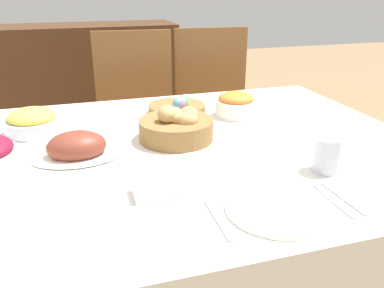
{
  "coord_description": "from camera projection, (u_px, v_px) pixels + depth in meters",
  "views": [
    {
      "loc": [
        -0.33,
        -1.14,
        1.21
      ],
      "look_at": [
        -0.01,
        -0.09,
        0.77
      ],
      "focal_mm": 38.0,
      "sensor_mm": 36.0,
      "label": 1
    }
  ],
  "objects": [
    {
      "name": "spoon",
      "position": [
        343.0,
        198.0,
        0.96
      ],
      "size": [
        0.01,
        0.16,
        0.0
      ],
      "rotation": [
        0.0,
        0.0,
        0.02
      ],
      "color": "#B7B7BC",
      "rests_on": "dining_table"
    },
    {
      "name": "ham_platter",
      "position": [
        77.0,
        148.0,
        1.19
      ],
      "size": [
        0.26,
        0.19,
        0.09
      ],
      "color": "white",
      "rests_on": "dining_table"
    },
    {
      "name": "carrot_bowl",
      "position": [
        236.0,
        105.0,
        1.54
      ],
      "size": [
        0.16,
        0.16,
        0.09
      ],
      "color": "white",
      "rests_on": "dining_table"
    },
    {
      "name": "knife",
      "position": [
        332.0,
        200.0,
        0.96
      ],
      "size": [
        0.01,
        0.16,
        0.0
      ],
      "rotation": [
        0.0,
        0.0,
        -0.02
      ],
      "color": "#B7B7BC",
      "rests_on": "dining_table"
    },
    {
      "name": "chair_far_right",
      "position": [
        215.0,
        111.0,
        2.31
      ],
      "size": [
        0.46,
        0.46,
        0.97
      ],
      "rotation": [
        0.0,
        0.0,
        -0.09
      ],
      "color": "brown",
      "rests_on": "ground"
    },
    {
      "name": "fork",
      "position": [
        218.0,
        220.0,
        0.88
      ],
      "size": [
        0.01,
        0.16,
        0.0
      ],
      "rotation": [
        0.0,
        0.0,
        -0.02
      ],
      "color": "#B7B7BC",
      "rests_on": "dining_table"
    },
    {
      "name": "pineapple_bowl",
      "position": [
        32.0,
        122.0,
        1.37
      ],
      "size": [
        0.19,
        0.19,
        0.09
      ],
      "color": "silver",
      "rests_on": "dining_table"
    },
    {
      "name": "sideboard",
      "position": [
        85.0,
        88.0,
        3.03
      ],
      "size": [
        1.35,
        0.44,
        0.92
      ],
      "color": "#4C2D19",
      "rests_on": "ground"
    },
    {
      "name": "dinner_plate",
      "position": [
        277.0,
        209.0,
        0.92
      ],
      "size": [
        0.24,
        0.24,
        0.01
      ],
      "color": "white",
      "rests_on": "dining_table"
    },
    {
      "name": "butter_dish",
      "position": [
        158.0,
        189.0,
        0.98
      ],
      "size": [
        0.12,
        0.08,
        0.03
      ],
      "color": "white",
      "rests_on": "dining_table"
    },
    {
      "name": "egg_basket",
      "position": [
        178.0,
        108.0,
        1.58
      ],
      "size": [
        0.22,
        0.22,
        0.08
      ],
      "color": "olive",
      "rests_on": "dining_table"
    },
    {
      "name": "dining_table",
      "position": [
        186.0,
        242.0,
        1.41
      ],
      "size": [
        1.5,
        1.17,
        0.73
      ],
      "color": "white",
      "rests_on": "ground"
    },
    {
      "name": "bread_basket",
      "position": [
        177.0,
        127.0,
        1.31
      ],
      "size": [
        0.24,
        0.24,
        0.12
      ],
      "color": "olive",
      "rests_on": "dining_table"
    },
    {
      "name": "drinking_cup",
      "position": [
        327.0,
        155.0,
        1.09
      ],
      "size": [
        0.08,
        0.08,
        0.1
      ],
      "color": "silver",
      "rests_on": "dining_table"
    },
    {
      "name": "chair_far_center",
      "position": [
        137.0,
        118.0,
        2.19
      ],
      "size": [
        0.46,
        0.46,
        0.97
      ],
      "rotation": [
        0.0,
        0.0,
        -0.1
      ],
      "color": "brown",
      "rests_on": "ground"
    }
  ]
}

